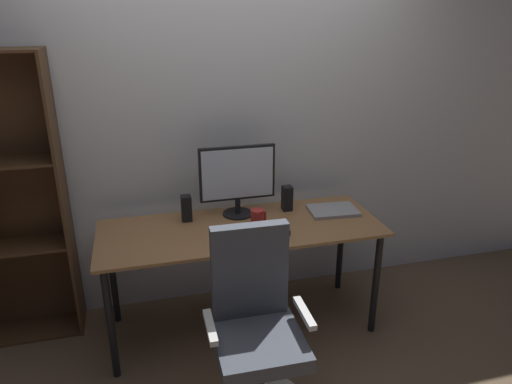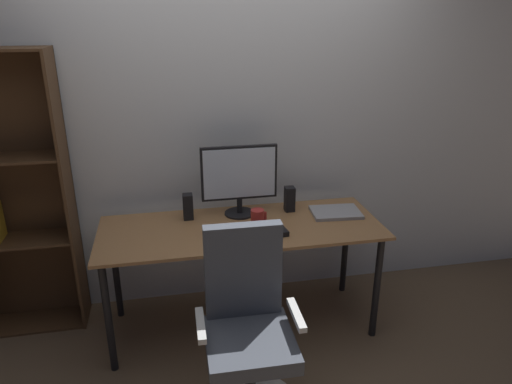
# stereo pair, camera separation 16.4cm
# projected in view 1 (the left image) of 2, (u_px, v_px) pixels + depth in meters

# --- Properties ---
(ground_plane) EXTENTS (12.00, 12.00, 0.00)m
(ground_plane) POSITION_uv_depth(u_px,v_px,m) (243.00, 325.00, 3.22)
(ground_plane) COLOR brown
(back_wall) EXTENTS (6.40, 0.10, 2.60)m
(back_wall) POSITION_uv_depth(u_px,v_px,m) (224.00, 122.00, 3.20)
(back_wall) COLOR silver
(back_wall) RESTS_ON ground
(desk) EXTENTS (1.77, 0.67, 0.74)m
(desk) POSITION_uv_depth(u_px,v_px,m) (241.00, 238.00, 2.98)
(desk) COLOR olive
(desk) RESTS_ON ground
(monitor) EXTENTS (0.50, 0.20, 0.47)m
(monitor) POSITION_uv_depth(u_px,v_px,m) (237.00, 177.00, 3.03)
(monitor) COLOR black
(monitor) RESTS_ON desk
(keyboard) EXTENTS (0.29, 0.12, 0.02)m
(keyboard) POSITION_uv_depth(u_px,v_px,m) (250.00, 237.00, 2.79)
(keyboard) COLOR black
(keyboard) RESTS_ON desk
(mouse) EXTENTS (0.07, 0.10, 0.03)m
(mouse) POSITION_uv_depth(u_px,v_px,m) (283.00, 231.00, 2.86)
(mouse) COLOR black
(mouse) RESTS_ON desk
(coffee_mug) EXTENTS (0.10, 0.08, 0.10)m
(coffee_mug) POSITION_uv_depth(u_px,v_px,m) (257.00, 217.00, 2.96)
(coffee_mug) COLOR #B72D28
(coffee_mug) RESTS_ON desk
(laptop) EXTENTS (0.34, 0.25, 0.02)m
(laptop) POSITION_uv_depth(u_px,v_px,m) (333.00, 210.00, 3.17)
(laptop) COLOR #99999E
(laptop) RESTS_ON desk
(speaker_left) EXTENTS (0.06, 0.07, 0.17)m
(speaker_left) POSITION_uv_depth(u_px,v_px,m) (186.00, 208.00, 3.01)
(speaker_left) COLOR black
(speaker_left) RESTS_ON desk
(speaker_right) EXTENTS (0.06, 0.07, 0.17)m
(speaker_right) POSITION_uv_depth(u_px,v_px,m) (287.00, 198.00, 3.17)
(speaker_right) COLOR black
(speaker_right) RESTS_ON desk
(office_chair) EXTENTS (0.54, 0.54, 1.01)m
(office_chair) POSITION_uv_depth(u_px,v_px,m) (256.00, 333.00, 2.42)
(office_chair) COLOR silver
(office_chair) RESTS_ON ground
(bookshelf) EXTENTS (0.63, 0.28, 1.82)m
(bookshelf) POSITION_uv_depth(u_px,v_px,m) (8.00, 207.00, 2.87)
(bookshelf) COLOR #4C331E
(bookshelf) RESTS_ON ground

